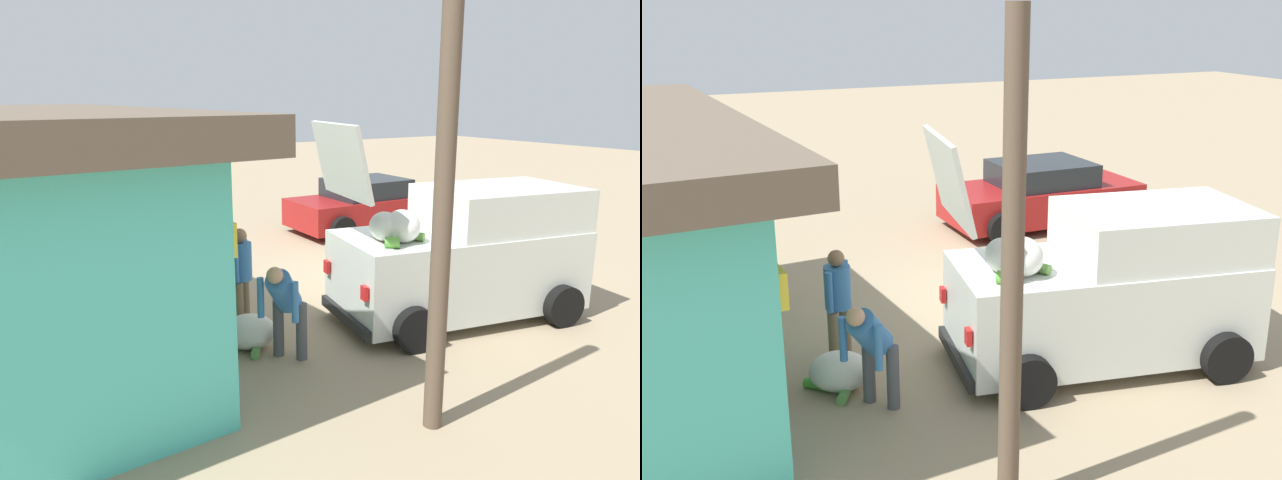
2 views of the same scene
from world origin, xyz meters
TOP-DOWN VIEW (x-y plane):
  - ground_plane at (0.00, 0.00)m, footprint 60.00×60.00m
  - delivery_van at (-2.33, 0.12)m, footprint 2.62×4.30m
  - parked_sedan at (3.61, -2.19)m, footprint 2.20×4.02m
  - vendor_standing at (-1.04, 3.39)m, footprint 0.48×0.48m
  - customer_bending at (-2.37, 3.37)m, footprint 0.67×0.70m
  - unloaded_banana_pile at (-1.72, 3.59)m, footprint 0.83×0.92m
  - paint_bucket at (1.74, 3.92)m, footprint 0.28×0.28m
  - utility_pole at (-4.57, 2.73)m, footprint 0.20×0.20m

SIDE VIEW (x-z plane):
  - ground_plane at x=0.00m, z-range 0.00..0.00m
  - paint_bucket at x=1.74m, z-range 0.00..0.41m
  - unloaded_banana_pile at x=-1.72m, z-range -0.01..0.48m
  - parked_sedan at x=3.61m, z-range -0.03..1.31m
  - customer_bending at x=-2.37m, z-range 0.14..1.53m
  - vendor_standing at x=-1.04m, z-range 0.12..1.69m
  - delivery_van at x=-2.33m, z-range -0.52..2.57m
  - utility_pole at x=-4.57m, z-range 0.00..4.57m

